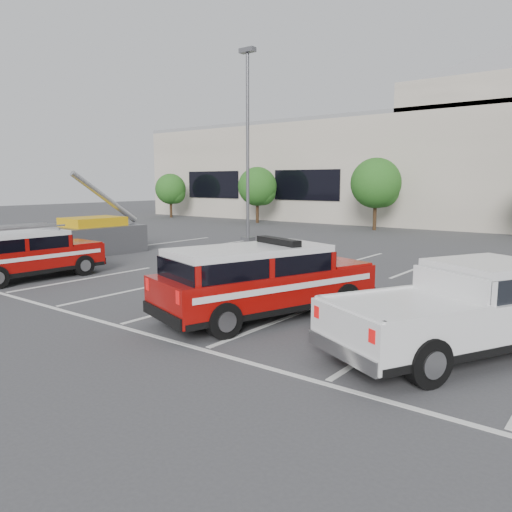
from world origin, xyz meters
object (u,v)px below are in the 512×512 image
Objects in this scene: white_pickup at (469,318)px; convention_building at (496,162)px; tree_mid_left at (377,185)px; fire_chief_suv at (263,286)px; utility_rig at (90,237)px; tree_far_left at (172,190)px; light_pole_left at (248,146)px; tree_left at (259,188)px; ladder_suv at (27,258)px.

convention_building is at bearing 129.24° from white_pickup.
fire_chief_suv is at bearing -72.28° from tree_mid_left.
convention_building is 32.41m from fire_chief_suv.
tree_mid_left is 19.35m from utility_rig.
convention_building is 32.68m from white_pickup.
light_pole_left is at bearing -30.71° from tree_far_left.
tree_left is 18.98m from utility_rig.
ladder_suv is (-1.99, -23.28, -2.32)m from tree_mid_left.
light_pole_left reaches higher than tree_mid_left.
white_pickup is 13.79m from ladder_suv.
white_pickup is 1.27× the size of ladder_suv.
tree_mid_left reaches higher than utility_rig.
tree_mid_left is at bearing 145.57° from white_pickup.
white_pickup is 1.33× the size of utility_rig.
convention_building is 10.48× the size of fire_chief_suv.
tree_left is 12.43m from light_pole_left.
white_pickup is at bearing -8.56° from utility_rig.
light_pole_left is 1.79× the size of fire_chief_suv.
light_pole_left is 2.19× the size of ladder_suv.
ladder_suv is 1.04× the size of utility_rig.
tree_far_left is 0.70× the size of fire_chief_suv.
ladder_suv is 6.14m from utility_rig.
convention_building reaches higher than ladder_suv.
tree_left is (-15.09, -9.82, -1.95)m from convention_building.
convention_building is 34.09m from ladder_suv.
tree_left is 0.91× the size of tree_mid_left.
light_pole_left is (-3.09, -10.05, 2.14)m from tree_mid_left.
convention_building reaches higher than tree_mid_left.
tree_far_left reaches higher than fire_chief_suv.
convention_building is 11.19m from tree_mid_left.
tree_mid_left is at bearing 125.98° from fire_chief_suv.
convention_building is at bearing 67.61° from light_pole_left.
tree_left is at bearing 124.52° from light_pole_left.
tree_mid_left is at bearing 0.00° from tree_far_left.
fire_chief_suv is 9.16m from ladder_suv.
utility_rig is (4.35, -18.36, -2.03)m from tree_left.
convention_building is 15.04× the size of tree_far_left.
convention_building is 21.49m from light_pole_left.
convention_building is 30.42m from utility_rig.
ladder_suv is at bearing -52.28° from tree_far_left.
white_pickup is at bearing 22.72° from fire_chief_suv.
fire_chief_suv is 1.28× the size of utility_rig.
tree_mid_left is 23.51m from fire_chief_suv.
tree_mid_left reaches higher than fire_chief_suv.
ladder_suv is at bearing -94.88° from tree_mid_left.
light_pole_left reaches higher than tree_far_left.
utility_rig is (14.35, -18.36, -1.76)m from tree_far_left.
tree_far_left is 0.85× the size of ladder_suv.
light_pole_left is at bearing -112.39° from convention_building.
tree_left is 0.99× the size of utility_rig.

